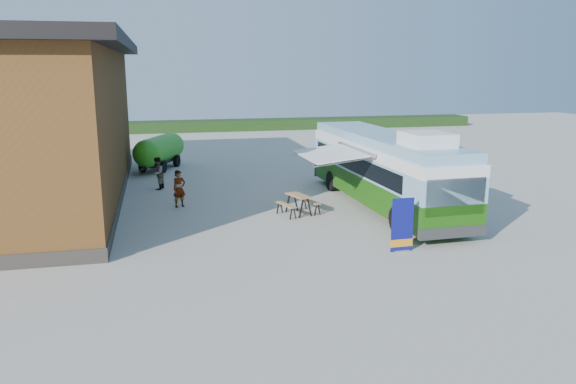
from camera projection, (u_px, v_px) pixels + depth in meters
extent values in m
plane|color=#BCB7AD|center=(300.00, 248.00, 19.70)|extent=(100.00, 100.00, 0.00)
cube|color=brown|center=(29.00, 127.00, 26.12)|extent=(8.00, 20.00, 7.00)
cube|color=black|center=(21.00, 44.00, 25.30)|extent=(9.60, 21.20, 0.50)
cube|color=#332D28|center=(36.00, 195.00, 26.83)|extent=(8.10, 20.10, 0.50)
cube|color=#264419|center=(284.00, 124.00, 57.47)|extent=(40.00, 3.00, 1.00)
cube|color=#216510|center=(382.00, 186.00, 25.52)|extent=(2.91, 12.39, 1.13)
cube|color=#7EACC6|center=(383.00, 164.00, 25.29)|extent=(2.91, 12.39, 0.92)
cube|color=black|center=(352.00, 163.00, 25.46)|extent=(0.33, 10.26, 0.72)
cube|color=black|center=(404.00, 161.00, 26.09)|extent=(0.33, 10.26, 0.72)
cube|color=white|center=(384.00, 149.00, 25.14)|extent=(2.91, 12.39, 0.46)
cube|color=#7EACC6|center=(384.00, 139.00, 25.05)|extent=(2.75, 12.18, 0.41)
cube|color=white|center=(427.00, 139.00, 21.26)|extent=(1.69, 1.89, 0.51)
cube|color=black|center=(456.00, 197.00, 19.54)|extent=(2.31, 0.12, 1.33)
cube|color=#2D2D2D|center=(452.00, 232.00, 19.87)|extent=(2.62, 0.27, 0.41)
cube|color=#2D2D2D|center=(337.00, 171.00, 31.35)|extent=(2.62, 0.27, 0.41)
cylinder|color=black|center=(398.00, 220.00, 21.44)|extent=(0.34, 1.03, 1.03)
cylinder|color=black|center=(452.00, 216.00, 22.02)|extent=(0.34, 1.03, 1.03)
cylinder|color=black|center=(332.00, 181.00, 28.71)|extent=(0.34, 1.03, 1.03)
cylinder|color=black|center=(374.00, 179.00, 29.29)|extent=(0.34, 1.03, 1.03)
cube|color=white|center=(330.00, 149.00, 24.27)|extent=(2.47, 3.86, 0.30)
cube|color=#A5A8AD|center=(356.00, 144.00, 24.52)|extent=(0.26, 4.10, 0.15)
cylinder|color=#A5A8AD|center=(343.00, 157.00, 22.78)|extent=(2.46, 0.12, 0.31)
cylinder|color=#A5A8AD|center=(319.00, 146.00, 25.79)|extent=(2.46, 0.12, 0.31)
cube|color=navy|center=(402.00, 225.00, 19.17)|extent=(0.80, 0.05, 1.89)
cube|color=orange|center=(401.00, 243.00, 19.31)|extent=(0.82, 0.06, 0.26)
cube|color=#A5A8AD|center=(401.00, 250.00, 19.37)|extent=(0.57, 0.20, 0.06)
cylinder|color=#A5A8AD|center=(402.00, 225.00, 19.19)|extent=(0.02, 0.02, 1.89)
cube|color=tan|center=(298.00, 195.00, 24.06)|extent=(0.93, 1.44, 0.04)
cube|color=tan|center=(286.00, 205.00, 23.83)|extent=(0.67, 1.36, 0.04)
cube|color=tan|center=(310.00, 201.00, 24.44)|extent=(0.67, 1.36, 0.04)
cube|color=black|center=(301.00, 208.00, 23.58)|extent=(0.07, 0.07, 0.82)
cube|color=black|center=(309.00, 207.00, 23.78)|extent=(0.07, 0.07, 0.82)
cube|color=black|center=(288.00, 203.00, 24.52)|extent=(0.07, 0.07, 0.82)
cube|color=black|center=(296.00, 202.00, 24.72)|extent=(0.07, 0.07, 0.82)
imported|color=#999999|center=(179.00, 189.00, 25.34)|extent=(0.73, 0.63, 1.69)
imported|color=#999999|center=(157.00, 173.00, 28.98)|extent=(0.90, 1.00, 1.68)
cylinder|color=#31991B|center=(160.00, 149.00, 34.63)|extent=(3.00, 4.04, 1.66)
sphere|color=#31991B|center=(147.00, 154.00, 32.86)|extent=(1.66, 1.66, 1.66)
sphere|color=#31991B|center=(171.00, 145.00, 36.39)|extent=(1.66, 1.66, 1.66)
cube|color=black|center=(160.00, 161.00, 34.79)|extent=(2.57, 3.99, 0.18)
cube|color=black|center=(144.00, 169.00, 32.50)|extent=(0.55, 1.06, 0.09)
cylinder|color=black|center=(143.00, 166.00, 33.87)|extent=(0.51, 0.77, 0.74)
cylinder|color=black|center=(163.00, 167.00, 33.64)|extent=(0.51, 0.77, 0.74)
cylinder|color=black|center=(158.00, 160.00, 35.99)|extent=(0.51, 0.77, 0.74)
cylinder|color=black|center=(177.00, 161.00, 35.76)|extent=(0.51, 0.77, 0.74)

